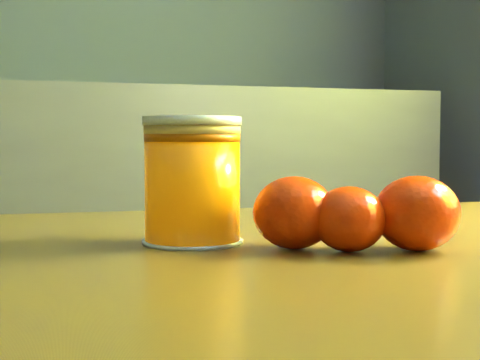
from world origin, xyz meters
name	(u,v)px	position (x,y,z in m)	size (l,w,h in m)	color
table	(342,340)	(0.83, 0.19, 0.59)	(0.94, 0.68, 0.68)	brown
juice_glass	(192,181)	(0.70, 0.23, 0.74)	(0.09, 0.09, 0.11)	orange
orange_front	(294,213)	(0.78, 0.17, 0.71)	(0.07, 0.07, 0.06)	#EB3104
orange_back	(417,213)	(0.87, 0.13, 0.71)	(0.07, 0.07, 0.06)	#EB3104
orange_extra	(349,219)	(0.81, 0.15, 0.71)	(0.06, 0.06, 0.05)	#EB3104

